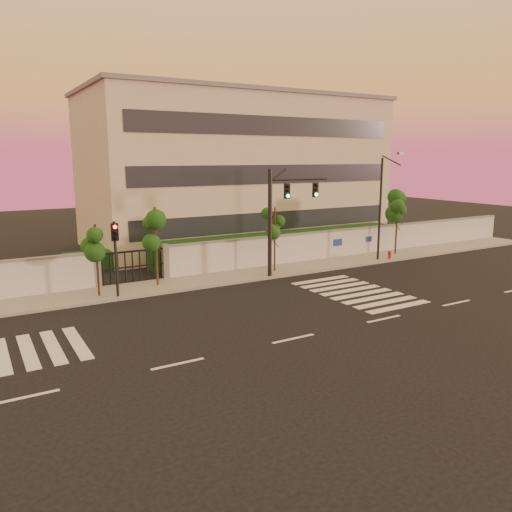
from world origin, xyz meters
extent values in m
plane|color=black|center=(0.00, 0.00, 0.00)|extent=(120.00, 120.00, 0.00)
cube|color=gray|center=(0.00, 10.50, 0.07)|extent=(60.00, 3.00, 0.15)
cube|color=silver|center=(14.50, 12.00, 1.00)|extent=(31.00, 0.30, 2.00)
cube|color=slate|center=(14.50, 12.00, 2.06)|extent=(31.00, 0.36, 0.12)
cube|color=slate|center=(-5.00, 12.00, 1.10)|extent=(0.35, 0.35, 2.20)
cube|color=slate|center=(-1.00, 12.00, 1.10)|extent=(0.35, 0.35, 2.20)
cube|color=#0F3410|center=(9.00, 14.50, 0.90)|extent=(20.00, 2.00, 1.80)
cube|color=#0F3410|center=(-3.00, 17.00, 0.60)|extent=(6.00, 1.50, 1.20)
cube|color=beige|center=(9.00, 22.00, 6.00)|extent=(24.00, 12.00, 12.00)
cube|color=#262D38|center=(9.00, 15.98, 2.50)|extent=(22.00, 0.08, 1.40)
cube|color=#262D38|center=(9.00, 15.98, 6.00)|extent=(22.00, 0.08, 1.40)
cube|color=#262D38|center=(9.00, 15.98, 9.50)|extent=(22.00, 0.08, 1.40)
cube|color=slate|center=(9.00, 22.00, 12.10)|extent=(24.40, 12.40, 0.30)
cube|color=silver|center=(-10.40, 4.00, 0.01)|extent=(0.50, 4.00, 0.02)
cube|color=silver|center=(-9.50, 4.00, 0.01)|extent=(0.50, 4.00, 0.02)
cube|color=silver|center=(-8.60, 4.00, 0.01)|extent=(0.50, 4.00, 0.02)
cube|color=silver|center=(-7.70, 4.00, 0.01)|extent=(0.50, 4.00, 0.02)
cube|color=silver|center=(7.00, 1.00, 0.01)|extent=(4.00, 0.50, 0.02)
cube|color=silver|center=(7.00, 1.90, 0.01)|extent=(4.00, 0.50, 0.02)
cube|color=silver|center=(7.00, 2.80, 0.01)|extent=(4.00, 0.50, 0.02)
cube|color=silver|center=(7.00, 3.70, 0.01)|extent=(4.00, 0.50, 0.02)
cube|color=silver|center=(7.00, 4.60, 0.01)|extent=(4.00, 0.50, 0.02)
cube|color=silver|center=(7.00, 5.50, 0.01)|extent=(4.00, 0.50, 0.02)
cube|color=silver|center=(7.00, 6.40, 0.01)|extent=(4.00, 0.50, 0.02)
cube|color=silver|center=(7.00, 7.30, 0.01)|extent=(4.00, 0.50, 0.02)
cube|color=silver|center=(-10.00, 0.00, 0.01)|extent=(2.00, 0.15, 0.01)
cube|color=silver|center=(-5.00, 0.00, 0.01)|extent=(2.00, 0.15, 0.01)
cube|color=silver|center=(0.00, 0.00, 0.01)|extent=(2.00, 0.15, 0.01)
cube|color=silver|center=(5.00, 0.00, 0.01)|extent=(2.00, 0.15, 0.01)
cube|color=silver|center=(10.00, 0.00, 0.01)|extent=(2.00, 0.15, 0.01)
cylinder|color=#382314|center=(-5.41, 10.05, 1.95)|extent=(0.11, 0.11, 3.90)
sphere|color=#134213|center=(-5.41, 10.05, 3.12)|extent=(0.98, 0.98, 0.98)
sphere|color=#134213|center=(-5.10, 10.23, 2.54)|extent=(0.75, 0.75, 0.75)
sphere|color=#134213|center=(-5.68, 9.91, 2.73)|extent=(0.71, 0.71, 0.71)
cylinder|color=#382314|center=(-2.01, 10.62, 2.29)|extent=(0.12, 0.12, 4.58)
sphere|color=#134213|center=(-2.01, 10.62, 3.66)|extent=(1.12, 1.12, 1.12)
sphere|color=#134213|center=(-1.66, 10.82, 2.97)|extent=(0.86, 0.86, 0.86)
sphere|color=#134213|center=(-2.32, 10.46, 3.20)|extent=(0.82, 0.82, 0.82)
cylinder|color=#382314|center=(5.61, 10.27, 2.09)|extent=(0.11, 0.11, 4.19)
sphere|color=#134213|center=(5.61, 10.27, 3.35)|extent=(0.98, 0.98, 0.98)
sphere|color=#134213|center=(5.92, 10.45, 2.72)|extent=(0.75, 0.75, 0.75)
sphere|color=#134213|center=(5.34, 10.14, 2.93)|extent=(0.71, 0.71, 0.71)
cylinder|color=#382314|center=(16.54, 10.60, 2.39)|extent=(0.13, 0.13, 4.78)
sphere|color=#134213|center=(16.54, 10.60, 3.83)|extent=(1.23, 1.23, 1.23)
sphere|color=#134213|center=(16.93, 10.82, 3.11)|extent=(0.94, 0.94, 0.94)
sphere|color=#134213|center=(16.21, 10.43, 3.35)|extent=(0.89, 0.89, 0.89)
cylinder|color=black|center=(4.62, 9.27, 3.29)|extent=(0.25, 0.25, 6.58)
cylinder|color=black|center=(6.64, 9.27, 5.95)|extent=(4.03, 0.51, 0.17)
cube|color=black|center=(5.79, 9.22, 5.26)|extent=(0.37, 0.19, 0.96)
sphere|color=#0CF259|center=(5.79, 9.11, 4.96)|extent=(0.21, 0.21, 0.21)
cube|color=black|center=(7.91, 9.22, 5.26)|extent=(0.37, 0.19, 0.96)
sphere|color=#0CF259|center=(7.91, 9.11, 4.96)|extent=(0.21, 0.21, 0.21)
cylinder|color=black|center=(-4.60, 9.41, 2.04)|extent=(0.14, 0.14, 4.07)
cube|color=black|center=(-4.60, 9.36, 3.53)|extent=(0.32, 0.16, 0.81)
sphere|color=red|center=(-4.60, 9.25, 3.78)|extent=(0.18, 0.18, 0.18)
cylinder|color=black|center=(13.88, 9.66, 3.61)|extent=(0.16, 0.16, 7.23)
cylinder|color=black|center=(13.88, 8.85, 7.05)|extent=(0.09, 1.73, 0.70)
cube|color=#3F3F44|center=(13.88, 8.04, 7.50)|extent=(0.45, 0.23, 0.14)
cylinder|color=#B21D0B|center=(14.76, 9.41, 0.24)|extent=(0.21, 0.21, 0.49)
cylinder|color=#B21D0B|center=(14.76, 9.41, 0.54)|extent=(0.27, 0.27, 0.10)
sphere|color=#B21D0B|center=(14.76, 9.41, 0.64)|extent=(0.18, 0.18, 0.18)
cylinder|color=#B21D0B|center=(14.76, 9.41, 0.34)|extent=(0.29, 0.19, 0.10)
camera|label=1|loc=(-11.02, -15.85, 7.28)|focal=35.00mm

